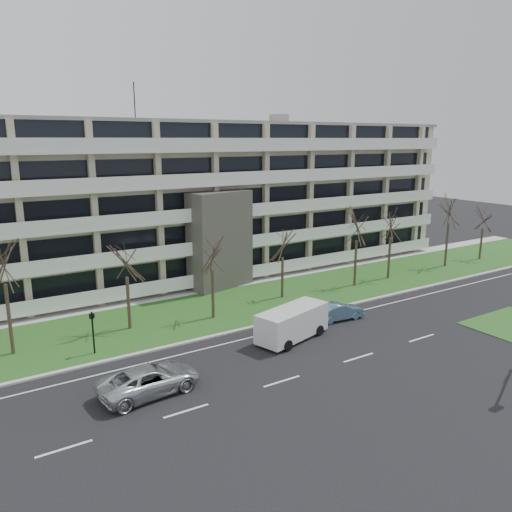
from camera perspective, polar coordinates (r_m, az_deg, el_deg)
ground at (r=33.14m, az=11.64°, el=-11.30°), size 160.00×160.00×0.00m
grass_verge at (r=42.70m, az=-0.53°, el=-5.31°), size 90.00×10.00×0.06m
curb at (r=38.78m, az=3.40°, el=-7.24°), size 90.00×0.35×0.12m
sidewalk at (r=47.25m, az=-4.06°, el=-3.49°), size 90.00×2.00×0.08m
lane_edge_line at (r=37.67m, az=4.74°, el=-7.98°), size 90.00×0.12×0.01m
apartment_building at (r=51.72m, az=-7.82°, el=6.46°), size 60.50×15.10×18.75m
silver_pickup at (r=28.66m, az=-12.07°, el=-13.68°), size 5.84×3.10×1.56m
blue_sedan at (r=39.20m, az=9.45°, el=-6.25°), size 4.11×1.80×1.31m
white_van at (r=34.99m, az=4.24°, el=-7.35°), size 6.07×3.55×2.22m
pedestrian_signal at (r=33.95m, az=-18.16°, el=-7.75°), size 0.33×0.30×2.88m
tree_1 at (r=34.64m, az=-27.05°, el=0.03°), size 4.22×4.22×8.44m
tree_2 at (r=36.58m, az=-14.67°, el=-0.05°), size 3.53×3.53×7.05m
tree_3 at (r=37.78m, az=-5.06°, el=0.60°), size 3.46×3.46×6.92m
tree_4 at (r=42.81m, az=3.08°, el=1.61°), size 3.22×3.22×6.44m
tree_5 at (r=47.15m, az=11.50°, el=3.73°), size 3.88×3.88×7.77m
tree_6 at (r=50.46m, az=15.22°, el=3.86°), size 3.73×3.73×7.45m
tree_7 at (r=57.28m, az=21.30°, el=5.36°), size 4.27×4.27×8.55m
tree_8 at (r=62.54m, az=24.60°, el=4.15°), size 3.24×3.24×6.48m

